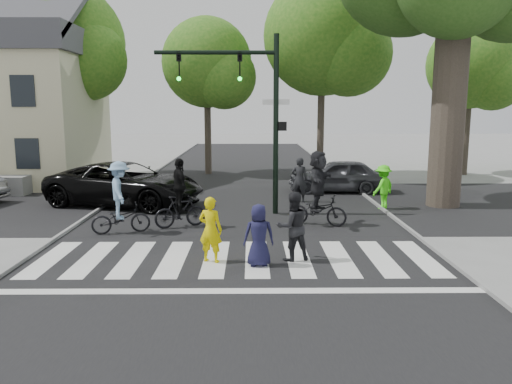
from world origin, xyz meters
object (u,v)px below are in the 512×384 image
pedestrian_child (259,235)px  pedestrian_adult (293,226)px  car_suv (125,184)px  cyclist_right (318,192)px  traffic_signal (251,99)px  cyclist_left (120,202)px  car_grey (337,176)px  cyclist_mid (180,199)px  pedestrian_woman (211,230)px

pedestrian_child → pedestrian_adult: bearing=-158.0°
car_suv → pedestrian_child: bearing=-129.8°
cyclist_right → car_suv: cyclist_right is taller
traffic_signal → cyclist_left: (-3.78, -2.68, -2.99)m
cyclist_left → cyclist_right: bearing=9.0°
pedestrian_child → pedestrian_adult: 0.92m
car_grey → traffic_signal: bearing=-36.5°
traffic_signal → cyclist_left: size_ratio=2.84×
cyclist_right → car_grey: cyclist_right is taller
car_suv → cyclist_left: bearing=-151.4°
pedestrian_adult → pedestrian_child: bearing=10.7°
cyclist_left → car_suv: (-0.90, 4.23, -0.11)m
cyclist_right → car_grey: size_ratio=0.55×
traffic_signal → pedestrian_adult: size_ratio=3.61×
cyclist_mid → cyclist_right: size_ratio=0.91×
cyclist_right → car_grey: 6.43m
pedestrian_child → cyclist_left: cyclist_left is taller
cyclist_right → cyclist_mid: bearing=-177.3°
pedestrian_adult → car_suv: pedestrian_adult is taller
pedestrian_child → cyclist_left: (-3.96, 3.09, 0.19)m
pedestrian_child → pedestrian_adult: size_ratio=0.88×
pedestrian_adult → cyclist_mid: bearing=-64.2°
pedestrian_woman → pedestrian_child: bearing=-175.6°
traffic_signal → car_grey: 6.63m
cyclist_left → car_suv: bearing=102.0°
pedestrian_child → car_grey: bearing=-114.9°
pedestrian_child → car_suv: (-4.86, 7.32, 0.08)m
traffic_signal → pedestrian_woman: bearing=-99.8°
pedestrian_woman → cyclist_left: cyclist_left is taller
pedestrian_woman → traffic_signal: bearing=-80.5°
car_suv → car_grey: car_suv is taller
pedestrian_adult → cyclist_left: (-4.77, 2.66, 0.08)m
traffic_signal → car_suv: size_ratio=1.03×
cyclist_mid → cyclist_right: 4.22m
pedestrian_child → pedestrian_adult: (0.81, 0.43, 0.10)m
traffic_signal → car_grey: bearing=49.9°
cyclist_left → pedestrian_woman: bearing=-44.5°
pedestrian_adult → car_grey: pedestrian_adult is taller
pedestrian_woman → cyclist_mid: 3.72m
pedestrian_adult → traffic_signal: bearing=-96.5°
pedestrian_woman → cyclist_right: size_ratio=0.68×
pedestrian_adult → car_suv: bearing=-67.6°
pedestrian_woman → car_grey: bearing=-96.0°
car_suv → traffic_signal: bearing=-91.8°
pedestrian_adult → cyclist_mid: size_ratio=0.78×
pedestrian_adult → cyclist_right: 3.75m
pedestrian_child → cyclist_mid: size_ratio=0.69×
car_grey → cyclist_mid: bearing=-39.1°
pedestrian_woman → pedestrian_adult: bearing=-157.0°
pedestrian_child → cyclist_right: (1.88, 4.01, 0.31)m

